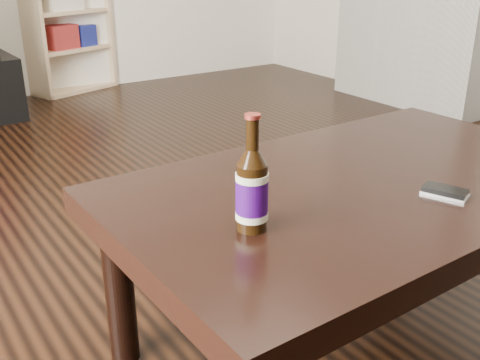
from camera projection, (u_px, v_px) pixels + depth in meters
floor at (229, 263)px, 2.06m from camera, size 5.00×6.00×0.01m
bookshelf at (62, 8)px, 4.35m from camera, size 0.73×0.50×1.24m
coffee_table at (364, 201)px, 1.49m from camera, size 1.36×0.81×0.50m
beer_bottle at (252, 190)px, 1.16m from camera, size 0.07×0.07×0.25m
phone at (445, 192)px, 1.36m from camera, size 0.09×0.12×0.02m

